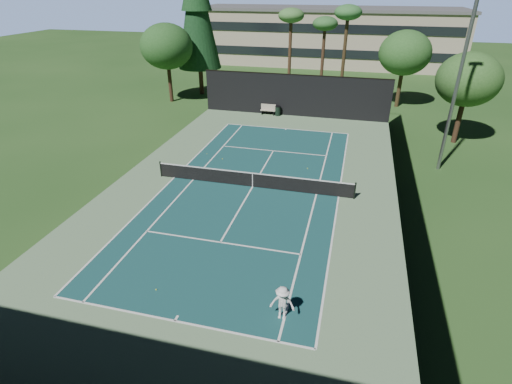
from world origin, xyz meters
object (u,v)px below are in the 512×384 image
Objects in this scene: player at (282,303)px; tennis_ball_c at (308,168)px; park_bench at (268,109)px; tennis_ball_b at (222,159)px; trash_bin at (278,111)px; tennis_net at (252,179)px; tennis_ball_d at (207,154)px; tennis_ball_a at (156,290)px.

player is 19.79× the size of tennis_ball_c.
tennis_ball_b is at bearing -93.80° from park_bench.
trash_bin is at bearing 81.44° from tennis_ball_b.
tennis_net is 5.10m from tennis_ball_b.
tennis_ball_b is at bearing 178.87° from tennis_ball_c.
tennis_net is 8.51× the size of player.
tennis_ball_d is (-7.87, 0.80, -0.01)m from tennis_ball_c.
player is 16.26m from tennis_ball_b.
tennis_net reaches higher than trash_bin.
tennis_ball_b reaches higher than tennis_ball_a.
trash_bin is at bearing 111.08° from tennis_ball_c.
park_bench reaches higher than tennis_ball_c.
park_bench reaches higher than tennis_ball_a.
park_bench reaches higher than tennis_ball_b.
player is 27.24m from park_bench.
player is 1.01× the size of park_bench.
tennis_ball_a is 14.87m from tennis_ball_c.
tennis_ball_b is 6.40m from tennis_ball_c.
player is 5.58m from tennis_ball_a.
tennis_ball_b is 11.99m from park_bench.
player is at bearing -59.80° from tennis_ball_d.
tennis_ball_d is at bearing 136.95° from tennis_net.
tennis_ball_a is 15.30m from tennis_ball_d.
tennis_net is at bearing 81.71° from tennis_ball_a.
tennis_net is 8.60× the size of park_bench.
tennis_ball_a is at bearing -98.29° from tennis_net.
trash_bin reaches higher than tennis_ball_d.
tennis_ball_a is 26.11m from trash_bin.
tennis_ball_b is at bearing -24.45° from tennis_ball_d.
player is 25.80× the size of tennis_ball_d.
tennis_ball_c reaches higher than tennis_ball_b.
tennis_ball_c is at bearing -65.12° from park_bench.
tennis_ball_d is (-4.81, 4.50, -0.53)m from tennis_net.
tennis_ball_c is 12.83m from trash_bin.
tennis_net is at bearing -43.05° from tennis_ball_d.
tennis_ball_c is (3.06, 3.70, -0.52)m from tennis_net.
trash_bin is at bearing 99.37° from player.
tennis_ball_a is (-1.52, -10.44, -0.52)m from tennis_net.
player is 26.91m from trash_bin.
tennis_ball_a reaches higher than tennis_ball_d.
trash_bin is (-5.56, 26.32, -0.28)m from player.
player is 21.52× the size of tennis_ball_b.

